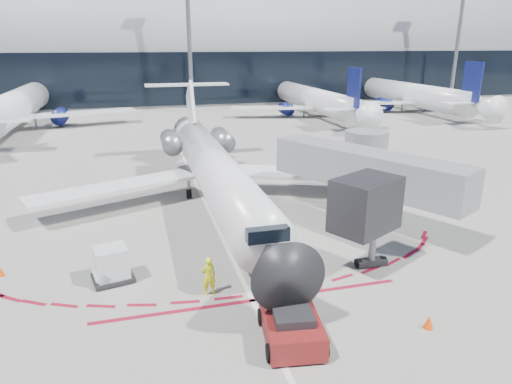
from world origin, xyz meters
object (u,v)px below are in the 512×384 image
object	(u,v)px
ramp_worker	(209,276)
uld_container	(112,265)
regional_jet	(213,167)
pushback_tug	(291,326)

from	to	relation	value
ramp_worker	uld_container	size ratio (longest dim) A/B	0.86
regional_jet	pushback_tug	world-z (taller)	regional_jet
pushback_tug	ramp_worker	world-z (taller)	ramp_worker
regional_jet	ramp_worker	size ratio (longest dim) A/B	16.85
ramp_worker	uld_container	xyz separation A→B (m)	(-4.29, 2.43, -0.07)
regional_jet	ramp_worker	bearing A→B (deg)	-101.05
regional_jet	ramp_worker	distance (m)	12.81
pushback_tug	ramp_worker	size ratio (longest dim) A/B	2.92
regional_jet	uld_container	xyz separation A→B (m)	(-6.73, -10.03, -1.75)
ramp_worker	uld_container	world-z (taller)	ramp_worker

